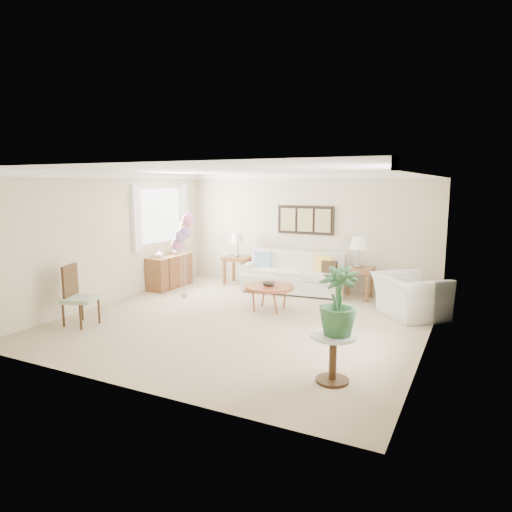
{
  "coord_description": "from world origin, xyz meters",
  "views": [
    {
      "loc": [
        3.64,
        -6.84,
        2.38
      ],
      "look_at": [
        -0.08,
        0.6,
        1.05
      ],
      "focal_mm": 32.0,
      "sensor_mm": 36.0,
      "label": 1
    }
  ],
  "objects_px": {
    "balloon_cluster": "(184,232)",
    "coffee_table": "(269,287)",
    "sofa": "(293,276)",
    "armchair": "(410,296)",
    "accent_chair": "(77,294)"
  },
  "relations": [
    {
      "from": "armchair",
      "to": "accent_chair",
      "type": "xyz_separation_m",
      "value": [
        -4.97,
        -3.01,
        0.15
      ]
    },
    {
      "from": "coffee_table",
      "to": "balloon_cluster",
      "type": "height_order",
      "value": "balloon_cluster"
    },
    {
      "from": "armchair",
      "to": "accent_chair",
      "type": "distance_m",
      "value": 5.81
    },
    {
      "from": "sofa",
      "to": "armchair",
      "type": "height_order",
      "value": "sofa"
    },
    {
      "from": "sofa",
      "to": "balloon_cluster",
      "type": "xyz_separation_m",
      "value": [
        -1.85,
        -1.49,
        1.05
      ]
    },
    {
      "from": "balloon_cluster",
      "to": "coffee_table",
      "type": "bearing_deg",
      "value": -3.51
    },
    {
      "from": "accent_chair",
      "to": "armchair",
      "type": "bearing_deg",
      "value": 31.2
    },
    {
      "from": "sofa",
      "to": "armchair",
      "type": "distance_m",
      "value": 2.74
    },
    {
      "from": "armchair",
      "to": "balloon_cluster",
      "type": "distance_m",
      "value": 4.61
    },
    {
      "from": "sofa",
      "to": "accent_chair",
      "type": "distance_m",
      "value": 4.55
    },
    {
      "from": "coffee_table",
      "to": "balloon_cluster",
      "type": "bearing_deg",
      "value": 176.49
    },
    {
      "from": "balloon_cluster",
      "to": "sofa",
      "type": "bearing_deg",
      "value": 38.9
    },
    {
      "from": "coffee_table",
      "to": "armchair",
      "type": "distance_m",
      "value": 2.55
    },
    {
      "from": "sofa",
      "to": "balloon_cluster",
      "type": "height_order",
      "value": "balloon_cluster"
    },
    {
      "from": "coffee_table",
      "to": "armchair",
      "type": "relative_size",
      "value": 0.81
    }
  ]
}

